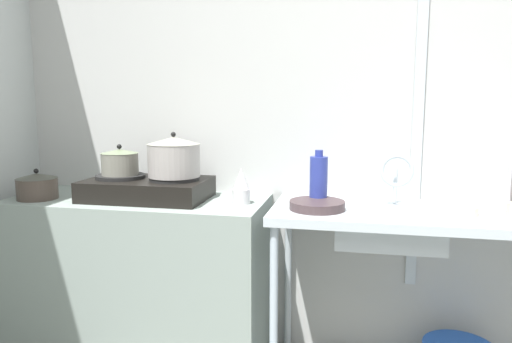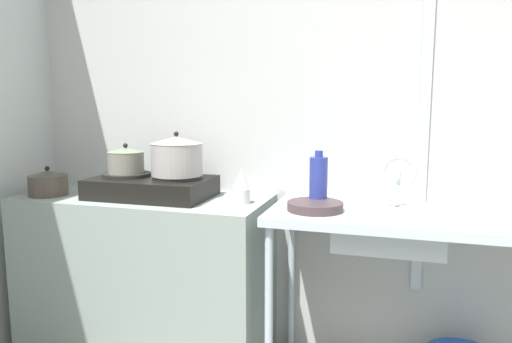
# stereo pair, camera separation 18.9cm
# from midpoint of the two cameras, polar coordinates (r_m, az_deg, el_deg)

# --- Properties ---
(wall_back) EXTENTS (4.78, 0.10, 2.64)m
(wall_back) POSITION_cam_midpoint_polar(r_m,az_deg,el_deg) (2.44, 19.64, 8.23)
(wall_back) COLOR #B0B2AE
(wall_back) RESTS_ON ground
(wall_metal_strip) EXTENTS (0.05, 0.01, 2.11)m
(wall_metal_strip) POSITION_cam_midpoint_polar(r_m,az_deg,el_deg) (2.39, 22.02, 11.29)
(wall_metal_strip) COLOR #B2BEC5
(counter_concrete) EXTENTS (1.27, 0.53, 0.83)m
(counter_concrete) POSITION_cam_midpoint_polar(r_m,az_deg,el_deg) (2.57, -11.08, -12.11)
(counter_concrete) COLOR gray
(counter_concrete) RESTS_ON ground
(counter_sink) EXTENTS (1.46, 0.53, 0.83)m
(counter_sink) POSITION_cam_midpoint_polar(r_m,az_deg,el_deg) (2.21, 23.50, -6.63)
(counter_sink) COLOR #B2BEC5
(counter_sink) RESTS_ON ground
(stove) EXTENTS (0.59, 0.37, 0.12)m
(stove) POSITION_cam_midpoint_polar(r_m,az_deg,el_deg) (2.42, -10.25, -1.79)
(stove) COLOR black
(stove) RESTS_ON counter_concrete
(pot_on_left_burner) EXTENTS (0.18, 0.18, 0.15)m
(pot_on_left_burner) POSITION_cam_midpoint_polar(r_m,az_deg,el_deg) (2.47, -13.27, 1.30)
(pot_on_left_burner) COLOR slate
(pot_on_left_burner) RESTS_ON stove
(pot_on_right_burner) EXTENTS (0.26, 0.26, 0.22)m
(pot_on_right_burner) POSITION_cam_midpoint_polar(r_m,az_deg,el_deg) (2.34, -7.24, 1.87)
(pot_on_right_burner) COLOR gray
(pot_on_right_burner) RESTS_ON stove
(pot_beside_stove) EXTENTS (0.20, 0.20, 0.15)m
(pot_beside_stove) POSITION_cam_midpoint_polar(r_m,az_deg,el_deg) (2.62, -21.85, -1.29)
(pot_beside_stove) COLOR #463B34
(pot_beside_stove) RESTS_ON counter_concrete
(percolator) EXTENTS (0.08, 0.08, 0.17)m
(percolator) POSITION_cam_midpoint_polar(r_m,az_deg,el_deg) (2.23, 0.64, -1.80)
(percolator) COLOR silver
(percolator) RESTS_ON counter_concrete
(sink_basin) EXTENTS (0.46, 0.29, 0.15)m
(sink_basin) POSITION_cam_midpoint_polar(r_m,az_deg,el_deg) (2.16, 18.04, -6.86)
(sink_basin) COLOR #B2BEC5
(sink_basin) RESTS_ON counter_sink
(faucet) EXTENTS (0.15, 0.09, 0.24)m
(faucet) POSITION_cam_midpoint_polar(r_m,az_deg,el_deg) (2.23, 19.14, -0.40)
(faucet) COLOR #B2BEC5
(faucet) RESTS_ON counter_sink
(frying_pan) EXTENTS (0.25, 0.25, 0.04)m
(frying_pan) POSITION_cam_midpoint_polar(r_m,az_deg,el_deg) (2.12, 9.67, -4.16)
(frying_pan) COLOR #3C2E30
(frying_pan) RESTS_ON counter_sink
(small_bowl_on_drainboard) EXTENTS (0.12, 0.12, 0.04)m
(small_bowl_on_drainboard) POSITION_cam_midpoint_polar(r_m,az_deg,el_deg) (2.17, 26.30, -4.71)
(small_bowl_on_drainboard) COLOR beige
(small_bowl_on_drainboard) RESTS_ON counter_sink
(bottle_by_sink) EXTENTS (0.08, 0.08, 0.26)m
(bottle_by_sink) POSITION_cam_midpoint_polar(r_m,az_deg,el_deg) (2.19, 9.96, -1.17)
(bottle_by_sink) COLOR navy
(bottle_by_sink) RESTS_ON counter_sink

